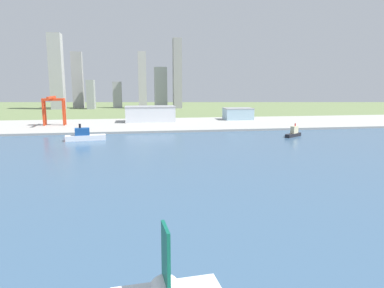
{
  "coord_description": "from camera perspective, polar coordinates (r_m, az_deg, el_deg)",
  "views": [
    {
      "loc": [
        -6.9,
        45.79,
        53.05
      ],
      "look_at": [
        19.77,
        216.8,
        22.87
      ],
      "focal_mm": 32.57,
      "sensor_mm": 36.0,
      "label": 1
    }
  ],
  "objects": [
    {
      "name": "ground_plane",
      "position": [
        259.78,
        -7.16,
        -1.97
      ],
      "size": [
        2400.0,
        2400.0,
        0.0
      ],
      "primitive_type": "plane",
      "color": "#627548"
    },
    {
      "name": "water_bay",
      "position": [
        201.43,
        -6.62,
        -5.42
      ],
      "size": [
        840.0,
        360.0,
        0.15
      ],
      "primitive_type": "cube",
      "color": "#385675",
      "rests_on": "ground"
    },
    {
      "name": "industrial_pier",
      "position": [
        447.28,
        -7.93,
        3.15
      ],
      "size": [
        840.0,
        140.0,
        2.5
      ],
      "primitive_type": "cube",
      "color": "#A1A09A",
      "rests_on": "ground"
    },
    {
      "name": "ferry_boat",
      "position": [
        342.69,
        -17.17,
        1.29
      ],
      "size": [
        37.36,
        14.02,
        15.72
      ],
      "color": "white",
      "rests_on": "water_bay"
    },
    {
      "name": "tugboat_small",
      "position": [
        365.02,
        16.3,
        1.76
      ],
      "size": [
        22.0,
        17.86,
        13.2
      ],
      "color": "black",
      "rests_on": "water_bay"
    },
    {
      "name": "port_crane_red",
      "position": [
        455.63,
        -21.75,
        6.06
      ],
      "size": [
        25.58,
        37.48,
        35.47
      ],
      "color": "red",
      "rests_on": "industrial_pier"
    },
    {
      "name": "warehouse_main",
      "position": [
        470.52,
        -6.87,
        4.92
      ],
      "size": [
        65.99,
        34.67,
        20.63
      ],
      "color": "silver",
      "rests_on": "industrial_pier"
    },
    {
      "name": "warehouse_annex",
      "position": [
        500.28,
        7.54,
        4.95
      ],
      "size": [
        39.92,
        27.85,
        16.3
      ],
      "color": "#99BCD1",
      "rests_on": "industrial_pier"
    },
    {
      "name": "distant_skyline",
      "position": [
        773.19,
        -12.42,
        10.27
      ],
      "size": [
        272.08,
        51.56,
        153.57
      ],
      "color": "#A4A3A7",
      "rests_on": "ground"
    }
  ]
}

